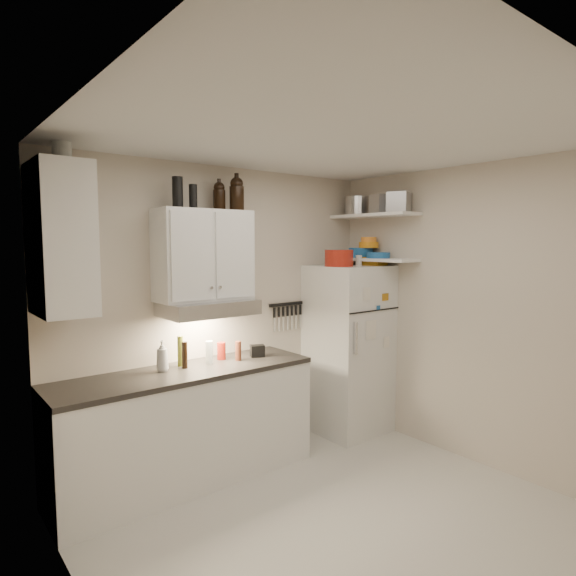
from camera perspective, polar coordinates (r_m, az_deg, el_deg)
floor at (r=3.71m, az=6.32°, el=-26.09°), size 3.20×3.00×0.02m
ceiling at (r=3.24m, az=6.82°, el=17.50°), size 3.20×3.00×0.02m
back_wall at (r=4.41m, az=-7.52°, el=-2.85°), size 3.20×0.02×2.60m
left_wall at (r=2.40m, az=-22.09°, el=-10.14°), size 0.02×3.00×2.60m
right_wall at (r=4.50m, az=21.16°, el=-2.99°), size 0.02×3.00×2.60m
base_cabinet at (r=4.11m, az=-11.87°, el=-15.97°), size 2.10×0.60×0.88m
countertop at (r=3.96m, az=-12.00°, el=-9.76°), size 2.10×0.62×0.04m
upper_cabinet at (r=4.07m, az=-9.96°, el=3.86°), size 0.80×0.33×0.75m
side_cabinet at (r=3.52m, az=-25.35°, el=5.24°), size 0.33×0.55×1.00m
range_hood at (r=4.04m, az=-9.41°, el=-2.33°), size 0.76×0.46×0.12m
fridge at (r=4.99m, az=7.17°, el=-7.13°), size 0.70×0.68×1.70m
shelf_hi at (r=4.94m, az=10.12°, el=8.46°), size 0.30×0.95×0.03m
shelf_lo at (r=4.93m, az=10.04°, el=3.35°), size 0.30×0.95×0.03m
knife_strip at (r=4.78m, az=-0.17°, el=-1.92°), size 0.42×0.02×0.03m
dutch_oven at (r=4.67m, az=6.06°, el=3.54°), size 0.31×0.31×0.16m
book_stack at (r=4.95m, az=9.91°, el=3.15°), size 0.24×0.28×0.08m
spice_jar at (r=4.87m, az=8.39°, el=3.26°), size 0.06×0.06×0.10m
stock_pot at (r=5.17m, az=8.27°, el=9.58°), size 0.33×0.33×0.19m
tin_a at (r=4.91m, az=11.03°, el=9.73°), size 0.22×0.20×0.19m
tin_b at (r=4.76m, az=13.01°, el=9.86°), size 0.25×0.25×0.19m
bowl_teal at (r=5.07m, az=8.62°, el=4.16°), size 0.25×0.25×0.10m
bowl_orange at (r=5.03m, az=9.53°, el=5.06°), size 0.20×0.20×0.06m
bowl_yellow at (r=5.03m, az=9.54°, el=5.69°), size 0.16×0.16×0.05m
plates at (r=4.87m, az=10.63°, el=3.84°), size 0.29×0.29×0.06m
growler_a at (r=4.19m, az=-8.16°, el=10.75°), size 0.12×0.12×0.25m
growler_b at (r=4.20m, az=-6.10°, el=11.07°), size 0.16×0.16×0.29m
thermos_a at (r=3.95m, az=-11.19°, el=10.61°), size 0.08×0.08×0.19m
thermos_b at (r=3.93m, az=-12.96°, el=10.99°), size 0.09×0.09×0.24m
side_jar at (r=3.69m, az=-25.21°, el=14.36°), size 0.15×0.15×0.17m
soap_bottle at (r=3.93m, az=-14.69°, el=-7.59°), size 0.14×0.14×0.27m
pepper_mill at (r=4.18m, az=-5.92°, el=-7.43°), size 0.05×0.05×0.17m
oil_bottle at (r=4.06m, az=-12.64°, el=-7.32°), size 0.06×0.06×0.25m
vinegar_bottle at (r=3.99m, az=-12.15°, el=-7.76°), size 0.06×0.06×0.22m
clear_bottle at (r=4.11m, az=-9.31°, el=-7.52°), size 0.07×0.07×0.19m
red_jar at (r=4.24m, az=-7.90°, el=-7.39°), size 0.08×0.08×0.15m
caddy at (r=4.31m, az=-3.65°, el=-7.45°), size 0.15×0.13×0.10m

